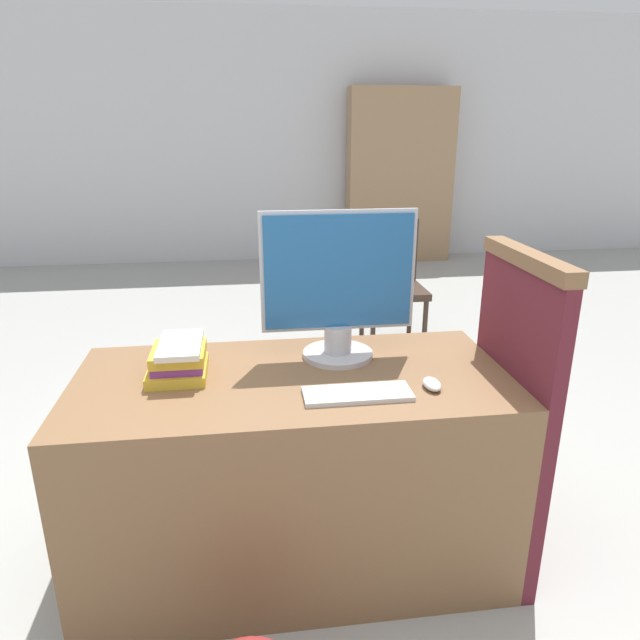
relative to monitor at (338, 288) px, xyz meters
The scene contains 10 objects.
ground_plane 1.15m from the monitor, 109.73° to the right, with size 20.00×20.00×0.00m, color #9E9E99.
wall_back 5.02m from the monitor, 92.10° to the left, with size 12.00×0.06×2.80m.
desk 0.68m from the monitor, 140.30° to the right, with size 1.49×0.72×0.75m.
carrel_divider 0.76m from the monitor, 21.51° to the right, with size 0.07×0.56×1.18m.
monitor is the anchor object (origin of this frame).
keyboard 0.42m from the monitor, 88.47° to the right, with size 0.34×0.13×0.02m.
mouse 0.48m from the monitor, 49.86° to the right, with size 0.06×0.10×0.03m.
book_stack 0.61m from the monitor, behind, with size 0.20×0.26×0.12m.
far_chair 2.23m from the monitor, 70.07° to the left, with size 0.44×0.44×0.91m.
bookshelf_far 5.00m from the monitor, 72.29° to the left, with size 1.23×0.32×1.97m.
Camera 1 is at (-0.14, -1.43, 1.57)m, focal length 32.00 mm.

